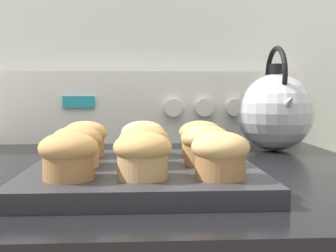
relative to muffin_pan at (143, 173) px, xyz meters
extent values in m
cube|color=silver|center=(0.01, 0.49, 0.25)|extent=(8.00, 0.05, 2.40)
cube|color=black|center=(0.01, 0.12, -0.02)|extent=(0.73, 0.69, 0.02)
cube|color=white|center=(0.01, 0.44, 0.07)|extent=(0.72, 0.05, 0.17)
cube|color=teal|center=(-0.15, 0.41, 0.09)|extent=(0.07, 0.01, 0.03)
cylinder|color=white|center=(0.07, 0.40, 0.07)|extent=(0.04, 0.02, 0.04)
cylinder|color=white|center=(0.14, 0.40, 0.07)|extent=(0.04, 0.02, 0.04)
cylinder|color=white|center=(0.21, 0.40, 0.07)|extent=(0.04, 0.02, 0.04)
cylinder|color=white|center=(0.28, 0.40, 0.07)|extent=(0.04, 0.02, 0.04)
cube|color=#28282D|center=(0.00, 0.00, 0.00)|extent=(0.30, 0.30, 0.02)
cylinder|color=olive|center=(-0.09, -0.08, 0.03)|extent=(0.06, 0.06, 0.03)
ellipsoid|color=#B2844C|center=(-0.09, -0.08, 0.05)|extent=(0.07, 0.07, 0.04)
cylinder|color=tan|center=(0.00, -0.08, 0.03)|extent=(0.06, 0.06, 0.03)
ellipsoid|color=tan|center=(0.00, -0.08, 0.05)|extent=(0.07, 0.07, 0.04)
cylinder|color=olive|center=(0.09, -0.09, 0.03)|extent=(0.06, 0.06, 0.03)
ellipsoid|color=tan|center=(0.09, -0.09, 0.05)|extent=(0.07, 0.07, 0.04)
cylinder|color=tan|center=(-0.09, 0.00, 0.03)|extent=(0.06, 0.06, 0.03)
ellipsoid|color=#B2844C|center=(-0.09, 0.00, 0.05)|extent=(0.07, 0.07, 0.04)
cylinder|color=tan|center=(0.00, 0.00, 0.03)|extent=(0.06, 0.06, 0.03)
ellipsoid|color=#B2844C|center=(0.00, 0.00, 0.05)|extent=(0.07, 0.07, 0.04)
cylinder|color=olive|center=(0.08, 0.00, 0.03)|extent=(0.06, 0.06, 0.03)
ellipsoid|color=tan|center=(0.08, 0.00, 0.05)|extent=(0.07, 0.07, 0.04)
cylinder|color=#A37A4C|center=(-0.09, 0.09, 0.03)|extent=(0.06, 0.06, 0.03)
ellipsoid|color=tan|center=(-0.09, 0.09, 0.05)|extent=(0.07, 0.07, 0.04)
cylinder|color=#A37A4C|center=(0.00, 0.08, 0.03)|extent=(0.06, 0.06, 0.03)
ellipsoid|color=tan|center=(0.00, 0.08, 0.05)|extent=(0.07, 0.07, 0.04)
cylinder|color=tan|center=(0.09, 0.08, 0.03)|extent=(0.06, 0.06, 0.03)
ellipsoid|color=tan|center=(0.09, 0.08, 0.05)|extent=(0.07, 0.07, 0.04)
sphere|color=#ADAFB5|center=(0.27, 0.28, 0.07)|extent=(0.16, 0.16, 0.16)
cylinder|color=black|center=(0.27, 0.28, 0.16)|extent=(0.03, 0.03, 0.02)
cone|color=#ADAFB5|center=(0.27, 0.21, 0.09)|extent=(0.04, 0.07, 0.06)
torus|color=black|center=(0.27, 0.28, 0.14)|extent=(0.01, 0.12, 0.12)
camera|label=1|loc=(0.00, -0.56, 0.11)|focal=45.00mm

